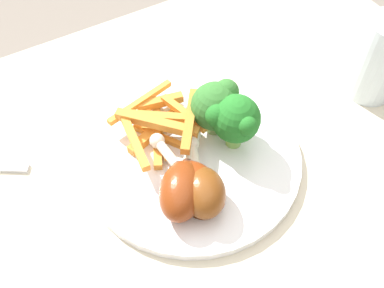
% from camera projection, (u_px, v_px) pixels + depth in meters
% --- Properties ---
extents(dining_table, '(0.94, 0.69, 0.75)m').
position_uv_depth(dining_table, '(188.00, 233.00, 0.66)').
color(dining_table, beige).
rests_on(dining_table, ground_plane).
extents(dinner_plate, '(0.28, 0.28, 0.01)m').
position_uv_depth(dinner_plate, '(192.00, 156.00, 0.58)').
color(dinner_plate, white).
rests_on(dinner_plate, dining_table).
extents(broccoli_floret_front, '(0.06, 0.07, 0.07)m').
position_uv_depth(broccoli_floret_front, '(218.00, 105.00, 0.56)').
color(broccoli_floret_front, '#7B9F5C').
rests_on(broccoli_floret_front, dinner_plate).
extents(broccoli_floret_middle, '(0.07, 0.07, 0.08)m').
position_uv_depth(broccoli_floret_middle, '(235.00, 118.00, 0.54)').
color(broccoli_floret_middle, '#85BE5A').
rests_on(broccoli_floret_middle, dinner_plate).
extents(carrot_fries_pile, '(0.12, 0.13, 0.05)m').
position_uv_depth(carrot_fries_pile, '(160.00, 123.00, 0.58)').
color(carrot_fries_pile, orange).
rests_on(carrot_fries_pile, dinner_plate).
extents(chicken_drumstick_near, '(0.11, 0.12, 0.05)m').
position_uv_depth(chicken_drumstick_near, '(183.00, 187.00, 0.51)').
color(chicken_drumstick_near, '#561C0A').
rests_on(chicken_drumstick_near, dinner_plate).
extents(chicken_drumstick_far, '(0.05, 0.14, 0.04)m').
position_uv_depth(chicken_drumstick_far, '(193.00, 185.00, 0.52)').
color(chicken_drumstick_far, '#5F1D0A').
rests_on(chicken_drumstick_far, dinner_plate).
extents(chicken_drumstick_extra, '(0.07, 0.12, 0.05)m').
position_uv_depth(chicken_drumstick_extra, '(200.00, 191.00, 0.51)').
color(chicken_drumstick_extra, '#51230C').
rests_on(chicken_drumstick_extra, dinner_plate).
extents(water_glass, '(0.07, 0.07, 0.12)m').
position_uv_depth(water_glass, '(381.00, 59.00, 0.61)').
color(water_glass, silver).
rests_on(water_glass, dining_table).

